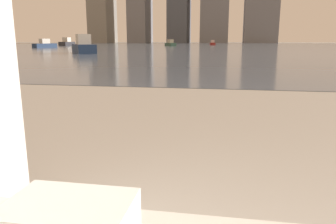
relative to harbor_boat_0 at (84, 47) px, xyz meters
The scene contains 7 objects.
harbor_water 39.24m from the harbor_boat_0, 74.47° to the left, with size 180.00×110.00×0.01m.
harbor_boat_0 is the anchor object (origin of this frame).
harbor_boat_1 20.66m from the harbor_boat_0, 127.90° to the left, with size 2.26×3.26×1.16m.
harbor_boat_3 45.27m from the harbor_boat_0, 79.80° to the left, with size 1.30×2.76×1.00m.
harbor_boat_4 31.65m from the harbor_boat_0, 87.33° to the left, with size 2.35×3.04×1.10m.
harbor_boat_5 36.32m from the harbor_boat_0, 118.64° to the left, with size 1.35×3.86×1.44m.
skyline_tower_0 100.71m from the harbor_boat_0, 109.95° to the left, with size 7.17×11.91×28.04m.
Camera 1 is at (0.24, 0.17, 1.00)m, focal length 35.00 mm.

